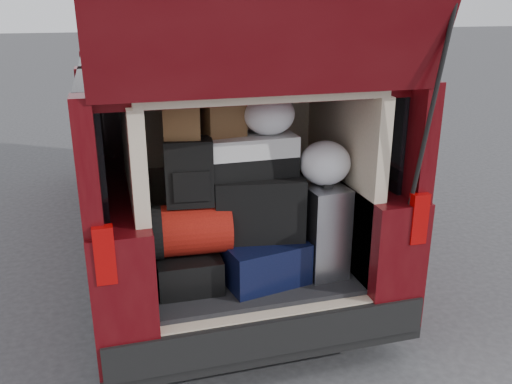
# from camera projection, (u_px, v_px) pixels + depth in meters

# --- Properties ---
(ground) EXTENTS (80.00, 80.00, 0.00)m
(ground) POSITION_uv_depth(u_px,v_px,m) (256.00, 360.00, 3.49)
(ground) COLOR #353538
(ground) RESTS_ON ground
(minivan) EXTENTS (1.90, 5.35, 2.77)m
(minivan) POSITION_uv_depth(u_px,v_px,m) (200.00, 151.00, 4.87)
(minivan) COLOR black
(minivan) RESTS_ON ground
(load_floor) EXTENTS (1.24, 1.05, 0.55)m
(load_floor) POSITION_uv_depth(u_px,v_px,m) (245.00, 301.00, 3.65)
(load_floor) COLOR black
(load_floor) RESTS_ON ground
(black_hardshell) EXTENTS (0.39, 0.53, 0.21)m
(black_hardshell) POSITION_uv_depth(u_px,v_px,m) (187.00, 264.00, 3.33)
(black_hardshell) COLOR black
(black_hardshell) RESTS_ON load_floor
(navy_hardshell) EXTENTS (0.59, 0.67, 0.26)m
(navy_hardshell) POSITION_uv_depth(u_px,v_px,m) (255.00, 253.00, 3.41)
(navy_hardshell) COLOR black
(navy_hardshell) RESTS_ON load_floor
(silver_roller) EXTENTS (0.27, 0.40, 0.58)m
(silver_roller) POSITION_uv_depth(u_px,v_px,m) (320.00, 227.00, 3.40)
(silver_roller) COLOR silver
(silver_roller) RESTS_ON load_floor
(red_duffel) EXTENTS (0.49, 0.34, 0.31)m
(red_duffel) POSITION_uv_depth(u_px,v_px,m) (190.00, 229.00, 3.20)
(red_duffel) COLOR #9F180E
(red_duffel) RESTS_ON black_hardshell
(black_soft_case) EXTENTS (0.58, 0.40, 0.38)m
(black_soft_case) POSITION_uv_depth(u_px,v_px,m) (259.00, 206.00, 3.30)
(black_soft_case) COLOR black
(black_soft_case) RESTS_ON navy_hardshell
(backpack) EXTENTS (0.29, 0.20, 0.39)m
(backpack) POSITION_uv_depth(u_px,v_px,m) (189.00, 172.00, 3.09)
(backpack) COLOR black
(backpack) RESTS_ON red_duffel
(twotone_duffel) EXTENTS (0.54, 0.28, 0.24)m
(twotone_duffel) POSITION_uv_depth(u_px,v_px,m) (250.00, 155.00, 3.24)
(twotone_duffel) COLOR white
(twotone_duffel) RESTS_ON black_soft_case
(grocery_sack_lower) EXTENTS (0.23, 0.20, 0.18)m
(grocery_sack_lower) POSITION_uv_depth(u_px,v_px,m) (182.00, 122.00, 3.03)
(grocery_sack_lower) COLOR brown
(grocery_sack_lower) RESTS_ON backpack
(grocery_sack_upper) EXTENTS (0.25, 0.22, 0.23)m
(grocery_sack_upper) POSITION_uv_depth(u_px,v_px,m) (223.00, 116.00, 3.17)
(grocery_sack_upper) COLOR brown
(grocery_sack_upper) RESTS_ON twotone_duffel
(plastic_bag_center) EXTENTS (0.34, 0.32, 0.24)m
(plastic_bag_center) POSITION_uv_depth(u_px,v_px,m) (269.00, 114.00, 3.17)
(plastic_bag_center) COLOR white
(plastic_bag_center) RESTS_ON twotone_duffel
(plastic_bag_right) EXTENTS (0.36, 0.34, 0.27)m
(plastic_bag_right) POSITION_uv_depth(u_px,v_px,m) (325.00, 163.00, 3.26)
(plastic_bag_right) COLOR white
(plastic_bag_right) RESTS_ON silver_roller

